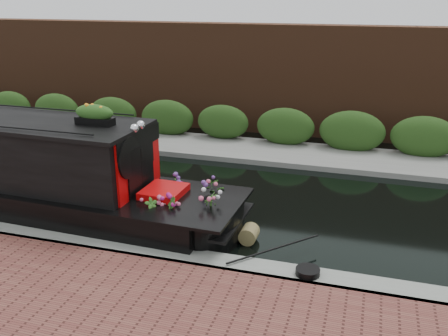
# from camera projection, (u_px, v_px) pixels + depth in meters

# --- Properties ---
(ground) EXTENTS (80.00, 80.00, 0.00)m
(ground) POSITION_uv_depth(u_px,v_px,m) (164.00, 194.00, 13.30)
(ground) COLOR black
(ground) RESTS_ON ground
(near_bank_coping) EXTENTS (40.00, 0.60, 0.50)m
(near_bank_coping) POSITION_uv_depth(u_px,v_px,m) (101.00, 253.00, 10.32)
(near_bank_coping) COLOR gray
(near_bank_coping) RESTS_ON ground
(far_bank_path) EXTENTS (40.00, 2.40, 0.34)m
(far_bank_path) POSITION_uv_depth(u_px,v_px,m) (213.00, 149.00, 17.08)
(far_bank_path) COLOR gray
(far_bank_path) RESTS_ON ground
(far_hedge) EXTENTS (40.00, 1.10, 2.80)m
(far_hedge) POSITION_uv_depth(u_px,v_px,m) (221.00, 142.00, 17.90)
(far_hedge) COLOR #234316
(far_hedge) RESTS_ON ground
(far_brick_wall) EXTENTS (40.00, 1.00, 8.00)m
(far_brick_wall) POSITION_uv_depth(u_px,v_px,m) (237.00, 128.00, 19.79)
(far_brick_wall) COLOR #4C2B19
(far_brick_wall) RESTS_ON ground
(rope_fender) EXTENTS (0.38, 0.43, 0.38)m
(rope_fender) POSITION_uv_depth(u_px,v_px,m) (249.00, 234.00, 10.70)
(rope_fender) COLOR olive
(rope_fender) RESTS_ON ground
(coiled_mooring_rope) EXTENTS (0.44, 0.44, 0.12)m
(coiled_mooring_rope) POSITION_uv_depth(u_px,v_px,m) (308.00, 272.00, 9.04)
(coiled_mooring_rope) COLOR black
(coiled_mooring_rope) RESTS_ON near_bank_coping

